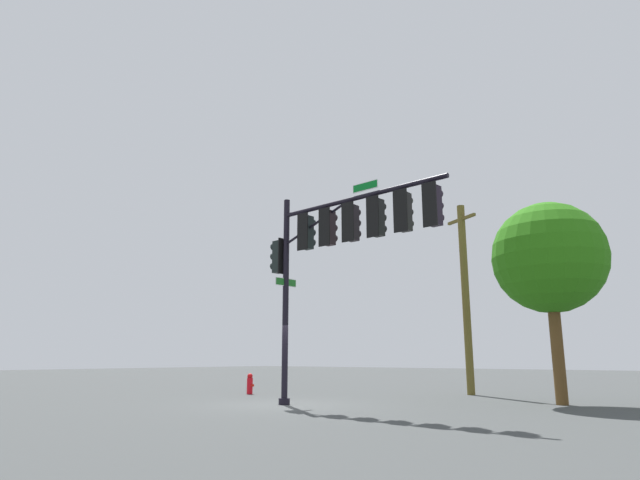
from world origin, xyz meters
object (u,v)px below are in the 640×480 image
at_px(signal_pole_assembly, 340,238).
at_px(fire_hydrant, 250,384).
at_px(utility_pole, 466,294).
at_px(tree_near, 549,258).

distance_m(signal_pole_assembly, fire_hydrant, 8.87).
height_order(utility_pole, fire_hydrant, utility_pole).
xyz_separation_m(utility_pole, tree_near, (4.22, -2.70, 0.66)).
xyz_separation_m(signal_pole_assembly, utility_pole, (0.36, 8.29, -1.02)).
distance_m(signal_pole_assembly, tree_near, 7.23).
height_order(utility_pole, tree_near, utility_pole).
bearing_deg(fire_hydrant, tree_near, 12.70).
height_order(signal_pole_assembly, tree_near, signal_pole_assembly).
bearing_deg(tree_near, signal_pole_assembly, -129.32).
bearing_deg(utility_pole, fire_hydrant, -143.97).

